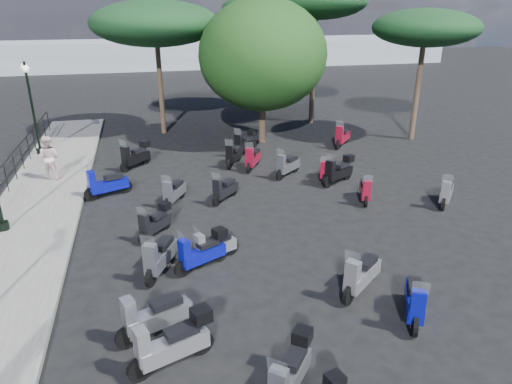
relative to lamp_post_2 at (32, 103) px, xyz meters
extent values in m
plane|color=black|center=(7.50, -11.15, -2.59)|extent=(120.00, 120.00, 0.00)
cube|color=slate|center=(1.00, -8.15, -2.51)|extent=(3.00, 30.00, 0.15)
cylinder|color=black|center=(-0.30, -4.93, -1.89)|extent=(0.04, 0.04, 1.10)
cylinder|color=black|center=(-0.30, -3.56, -1.89)|extent=(0.04, 0.04, 1.10)
cylinder|color=black|center=(-0.30, -2.19, -1.89)|extent=(0.04, 0.04, 1.10)
cylinder|color=black|center=(-0.30, -0.82, -1.89)|extent=(0.04, 0.04, 1.10)
cylinder|color=black|center=(-0.30, 0.55, -1.89)|extent=(0.04, 0.04, 1.10)
cylinder|color=black|center=(-0.30, 1.92, -1.89)|extent=(0.04, 0.04, 1.10)
cylinder|color=black|center=(-0.30, 3.28, -1.89)|extent=(0.04, 0.04, 1.10)
cylinder|color=black|center=(-0.30, 4.65, -1.89)|extent=(0.04, 0.04, 1.10)
cylinder|color=black|center=(0.31, -8.35, -2.31)|extent=(0.35, 0.35, 0.26)
cylinder|color=black|center=(0.00, 0.00, -2.31)|extent=(0.34, 0.34, 0.26)
cylinder|color=black|center=(0.00, 0.00, -0.30)|extent=(0.12, 0.12, 4.28)
cylinder|color=black|center=(0.00, 0.00, 1.68)|extent=(0.29, 0.94, 0.04)
sphere|color=white|center=(-0.13, 0.46, 1.57)|extent=(0.30, 0.30, 0.30)
sphere|color=white|center=(0.13, -0.46, 1.57)|extent=(0.30, 0.30, 0.30)
imported|color=beige|center=(1.08, -3.73, -1.55)|extent=(1.06, 0.96, 1.78)
cylinder|color=black|center=(4.42, -15.69, -2.32)|extent=(0.53, 0.28, 0.53)
cylinder|color=black|center=(5.66, -15.25, -2.32)|extent=(0.53, 0.28, 0.53)
cube|color=#9899A1|center=(5.09, -15.45, -2.13)|extent=(1.47, 0.83, 0.37)
cube|color=black|center=(5.27, -15.39, -1.82)|extent=(0.73, 0.53, 0.15)
cube|color=#9899A1|center=(4.50, -15.66, -1.82)|extent=(0.34, 0.39, 0.77)
plane|color=white|center=(4.44, -15.68, -1.32)|extent=(0.22, 0.42, 0.41)
cube|color=black|center=(5.68, -15.24, -1.62)|extent=(0.47, 0.46, 0.29)
cylinder|color=black|center=(5.57, -12.21, -2.35)|extent=(0.48, 0.30, 0.48)
cylinder|color=black|center=(6.66, -11.68, -2.35)|extent=(0.48, 0.30, 0.48)
cube|color=#0A0F9F|center=(6.16, -11.92, -2.16)|extent=(1.33, 0.89, 0.34)
cube|color=black|center=(6.32, -11.84, -1.88)|extent=(0.68, 0.54, 0.14)
cube|color=#0A0F9F|center=(5.65, -12.17, -1.88)|extent=(0.33, 0.37, 0.71)
plane|color=white|center=(5.59, -12.20, -1.43)|extent=(0.24, 0.38, 0.38)
cube|color=black|center=(6.68, -11.67, -1.70)|extent=(0.45, 0.44, 0.26)
cylinder|color=black|center=(4.60, -10.11, -2.37)|extent=(0.35, 0.39, 0.44)
cylinder|color=black|center=(5.32, -9.28, -2.37)|extent=(0.35, 0.39, 0.44)
cube|color=black|center=(4.99, -9.66, -2.21)|extent=(1.01, 1.10, 0.31)
cube|color=black|center=(5.09, -9.54, -1.95)|extent=(0.56, 0.59, 0.13)
cube|color=black|center=(4.65, -10.05, -1.95)|extent=(0.34, 0.33, 0.64)
plane|color=white|center=(4.61, -10.10, -1.54)|extent=(0.31, 0.28, 0.34)
cube|color=black|center=(5.33, -9.26, -1.79)|extent=(0.42, 0.43, 0.24)
cylinder|color=black|center=(2.79, -6.24, -2.33)|extent=(0.53, 0.30, 0.52)
cylinder|color=black|center=(4.00, -5.76, -2.33)|extent=(0.53, 0.30, 0.52)
cube|color=#0A0F9F|center=(3.45, -5.98, -2.13)|extent=(1.45, 0.87, 0.37)
cube|color=black|center=(3.62, -5.91, -1.83)|extent=(0.73, 0.55, 0.15)
cube|color=#0A0F9F|center=(2.87, -6.21, -1.83)|extent=(0.34, 0.39, 0.76)
plane|color=white|center=(2.81, -6.24, -1.34)|extent=(0.23, 0.42, 0.41)
cylinder|color=black|center=(3.97, -3.30, -2.33)|extent=(0.44, 0.45, 0.52)
cylinder|color=black|center=(4.87, -2.37, -2.33)|extent=(0.44, 0.45, 0.52)
cube|color=black|center=(4.46, -2.79, -2.13)|extent=(1.24, 1.27, 0.37)
cube|color=black|center=(4.58, -2.66, -1.83)|extent=(0.68, 0.69, 0.15)
cube|color=black|center=(4.03, -3.24, -1.83)|extent=(0.40, 0.40, 0.76)
plane|color=white|center=(3.99, -3.28, -1.35)|extent=(0.35, 0.35, 0.40)
cube|color=black|center=(4.88, -2.35, -1.64)|extent=(0.50, 0.50, 0.28)
cube|color=black|center=(7.68, -17.35, -1.80)|extent=(0.37, 0.36, 0.23)
cylinder|color=black|center=(4.17, -14.69, -2.32)|extent=(0.54, 0.29, 0.54)
cylinder|color=black|center=(5.43, -14.22, -2.32)|extent=(0.54, 0.29, 0.54)
cube|color=#9699A0|center=(4.85, -14.44, -2.12)|extent=(1.49, 0.87, 0.38)
cube|color=black|center=(5.03, -14.37, -1.81)|extent=(0.74, 0.55, 0.16)
cube|color=#9699A0|center=(4.26, -14.66, -1.81)|extent=(0.35, 0.40, 0.78)
plane|color=white|center=(4.20, -14.68, -1.31)|extent=(0.23, 0.43, 0.41)
cylinder|color=black|center=(4.73, -12.46, -2.32)|extent=(0.34, 0.52, 0.53)
cylinder|color=black|center=(5.33, -11.28, -2.32)|extent=(0.34, 0.52, 0.53)
cube|color=#4C4F55|center=(5.06, -11.82, -2.12)|extent=(0.98, 1.45, 0.38)
cube|color=black|center=(5.14, -11.66, -1.82)|extent=(0.59, 0.74, 0.15)
cube|color=#4C4F55|center=(4.77, -12.39, -1.82)|extent=(0.41, 0.37, 0.77)
plane|color=white|center=(4.74, -12.44, -1.32)|extent=(0.41, 0.27, 0.41)
cylinder|color=black|center=(6.02, -11.87, -2.36)|extent=(0.45, 0.28, 0.45)
cylinder|color=black|center=(7.05, -11.39, -2.36)|extent=(0.45, 0.28, 0.45)
cube|color=#9899A1|center=(6.58, -11.61, -2.19)|extent=(1.25, 0.81, 0.32)
cube|color=black|center=(6.72, -11.54, -1.93)|extent=(0.63, 0.50, 0.13)
cube|color=#9899A1|center=(6.09, -11.83, -1.93)|extent=(0.31, 0.34, 0.66)
plane|color=white|center=(6.04, -11.86, -1.50)|extent=(0.22, 0.36, 0.35)
cylinder|color=black|center=(5.48, -7.77, -2.35)|extent=(0.32, 0.46, 0.47)
cylinder|color=black|center=(6.06, -6.74, -2.35)|extent=(0.32, 0.46, 0.47)
cube|color=#4C4F55|center=(5.79, -7.21, -2.17)|extent=(0.92, 1.28, 0.34)
cube|color=black|center=(5.88, -7.06, -1.90)|extent=(0.55, 0.66, 0.14)
cube|color=#4C4F55|center=(5.52, -7.70, -1.90)|extent=(0.36, 0.33, 0.69)
plane|color=white|center=(5.49, -7.75, -1.45)|extent=(0.37, 0.25, 0.37)
cylinder|color=black|center=(8.42, -4.05, -2.34)|extent=(0.35, 0.48, 0.50)
cylinder|color=black|center=(9.07, -2.99, -2.34)|extent=(0.35, 0.48, 0.50)
cube|color=black|center=(8.77, -3.47, -2.15)|extent=(1.00, 1.33, 0.35)
cube|color=black|center=(8.86, -3.32, -1.86)|extent=(0.59, 0.69, 0.14)
cube|color=black|center=(8.46, -3.97, -1.86)|extent=(0.38, 0.36, 0.72)
plane|color=white|center=(8.43, -4.03, -1.40)|extent=(0.38, 0.27, 0.38)
cylinder|color=black|center=(7.46, -16.28, -2.34)|extent=(0.39, 0.45, 0.50)
cube|color=#4C4F55|center=(7.10, -16.72, -2.15)|extent=(1.12, 1.26, 0.35)
cube|color=black|center=(7.21, -16.59, -1.86)|extent=(0.63, 0.68, 0.14)
plane|color=white|center=(6.69, -17.23, -1.40)|extent=(0.36, 0.31, 0.38)
cube|color=black|center=(7.47, -16.27, -1.68)|extent=(0.48, 0.48, 0.27)
cylinder|color=black|center=(7.22, -7.85, -2.36)|extent=(0.39, 0.40, 0.46)
cylinder|color=black|center=(8.00, -7.02, -2.36)|extent=(0.39, 0.40, 0.46)
cube|color=black|center=(7.64, -7.40, -2.19)|extent=(1.09, 1.13, 0.33)
cube|color=black|center=(7.76, -7.28, -1.92)|extent=(0.60, 0.61, 0.13)
cube|color=black|center=(7.27, -7.80, -1.92)|extent=(0.35, 0.35, 0.67)
plane|color=white|center=(7.23, -7.84, -1.49)|extent=(0.32, 0.30, 0.36)
cylinder|color=black|center=(9.15, -4.73, -2.34)|extent=(0.34, 0.49, 0.50)
cylinder|color=black|center=(9.77, -3.64, -2.34)|extent=(0.34, 0.49, 0.50)
cube|color=maroon|center=(9.49, -4.14, -2.15)|extent=(0.98, 1.35, 0.35)
cube|color=black|center=(9.57, -3.98, -1.86)|extent=(0.58, 0.70, 0.15)
cube|color=maroon|center=(9.19, -4.66, -1.86)|extent=(0.39, 0.35, 0.73)
plane|color=white|center=(9.16, -4.71, -1.39)|extent=(0.39, 0.27, 0.39)
cylinder|color=black|center=(10.20, -5.87, -2.34)|extent=(0.44, 0.39, 0.49)
cylinder|color=black|center=(11.14, -5.09, -2.34)|extent=(0.44, 0.39, 0.49)
cube|color=#4C4F55|center=(10.71, -5.45, -2.16)|extent=(1.24, 1.12, 0.35)
cube|color=black|center=(10.84, -5.34, -1.87)|extent=(0.67, 0.63, 0.14)
cube|color=#4C4F55|center=(10.26, -5.82, -1.87)|extent=(0.37, 0.38, 0.71)
plane|color=white|center=(10.22, -5.86, -1.41)|extent=(0.31, 0.35, 0.38)
cylinder|color=black|center=(10.26, -15.81, -2.34)|extent=(0.33, 0.48, 0.50)
cylinder|color=black|center=(10.85, -14.72, -2.34)|extent=(0.33, 0.48, 0.50)
cube|color=#0A0F9F|center=(10.58, -15.22, -2.15)|extent=(0.95, 1.35, 0.35)
cube|color=black|center=(10.66, -15.07, -1.87)|extent=(0.57, 0.69, 0.14)
cube|color=#0A0F9F|center=(10.30, -15.74, -1.87)|extent=(0.38, 0.35, 0.72)
plane|color=white|center=(10.27, -15.79, -1.40)|extent=(0.38, 0.26, 0.38)
cylinder|color=black|center=(9.34, -14.42, -2.33)|extent=(0.48, 0.41, 0.52)
cylinder|color=black|center=(10.37, -13.61, -2.33)|extent=(0.48, 0.41, 0.52)
cube|color=#9899A1|center=(9.90, -13.98, -2.13)|extent=(1.34, 1.17, 0.37)
cube|color=black|center=(10.04, -13.86, -1.82)|extent=(0.72, 0.66, 0.15)
cube|color=#9899A1|center=(9.41, -14.37, -1.82)|extent=(0.39, 0.41, 0.76)
plane|color=white|center=(9.36, -14.41, -1.33)|extent=(0.33, 0.38, 0.41)
cylinder|color=black|center=(12.40, -9.23, -2.37)|extent=(0.25, 0.44, 0.44)
cylinder|color=black|center=(12.81, -8.21, -2.37)|extent=(0.25, 0.44, 0.44)
cube|color=maroon|center=(12.62, -8.68, -2.20)|extent=(0.74, 1.23, 0.31)
cube|color=black|center=(12.68, -8.53, -1.94)|extent=(0.46, 0.62, 0.13)
cube|color=maroon|center=(12.43, -9.17, -1.94)|extent=(0.33, 0.29, 0.65)
plane|color=white|center=(12.41, -9.22, -1.53)|extent=(0.35, 0.20, 0.34)
cylinder|color=black|center=(11.78, -6.73, -2.37)|extent=(0.25, 0.43, 0.43)
cylinder|color=black|center=(12.20, -5.74, -2.37)|extent=(0.25, 0.43, 0.43)
cube|color=maroon|center=(12.01, -6.19, -2.21)|extent=(0.74, 1.19, 0.30)
cube|color=black|center=(12.07, -6.05, -1.96)|extent=(0.46, 0.60, 0.12)
cube|color=maroon|center=(11.81, -6.66, -1.96)|extent=(0.32, 0.29, 0.62)
plane|color=white|center=(11.79, -6.71, -1.56)|extent=(0.34, 0.20, 0.33)
cylinder|color=black|center=(9.12, -2.55, -2.33)|extent=(0.44, 0.45, 0.52)
cylinder|color=black|center=(10.02, -1.62, -2.33)|extent=(0.44, 0.45, 0.52)
cube|color=black|center=(9.61, -2.05, -2.13)|extent=(1.24, 1.27, 0.37)
cube|color=black|center=(9.74, -1.91, -1.83)|extent=(0.69, 0.69, 0.15)
cube|color=black|center=(9.18, -2.49, -1.83)|extent=(0.40, 0.40, 0.76)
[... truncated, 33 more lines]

